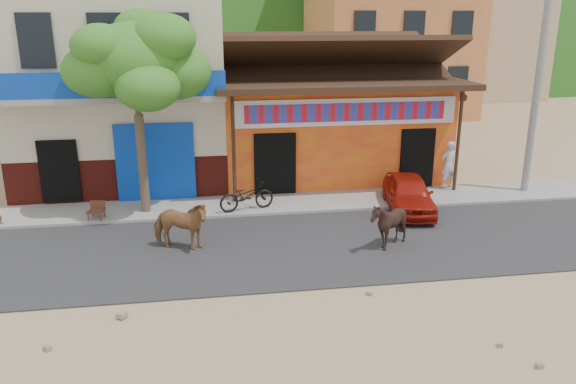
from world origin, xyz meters
The scene contains 15 objects.
ground centered at (0.00, 0.00, 0.00)m, with size 120.00×120.00×0.00m, color #9E825B.
road centered at (0.00, 2.50, 0.02)m, with size 60.00×5.00×0.04m, color #28282B.
sidewalk centered at (0.00, 6.00, 0.06)m, with size 60.00×2.00×0.12m, color gray.
dance_club centered at (2.00, 10.00, 1.80)m, with size 8.00×6.00×3.60m, color orange.
cafe_building centered at (-5.50, 10.00, 3.50)m, with size 7.00×6.00×7.00m, color beige.
apartment_front centered at (9.00, 24.00, 6.00)m, with size 9.00×9.00×12.00m, color #CC723F.
apartment_rear centered at (18.00, 30.00, 5.00)m, with size 8.00×8.00×10.00m, color tan.
tree centered at (-4.60, 5.80, 3.12)m, with size 3.00×3.00×6.00m, color #2D721E, non-canonical shape.
utility_pole centered at (8.20, 6.00, 4.12)m, with size 0.24×0.24×8.00m, color gray.
cow_tan centered at (-3.45, 2.76, 0.70)m, with size 0.72×1.57×1.33m, color #9B683E.
cow_dark centered at (1.94, 2.04, 0.69)m, with size 1.06×1.19×1.31m, color black.
red_car centered at (3.52, 4.80, 0.61)m, with size 1.34×3.33×1.13m, color #9F160B.
scooter centered at (-1.50, 5.40, 0.58)m, with size 0.61×1.75×0.92m, color black.
pedestrian centered at (5.66, 6.70, 0.95)m, with size 0.61×0.40×1.67m, color silver.
cafe_chair_left centered at (-6.00, 5.30, 0.60)m, with size 0.44×0.44×0.95m, color #4C2519, non-canonical shape.
Camera 1 is at (-2.79, -11.13, 5.87)m, focal length 35.00 mm.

